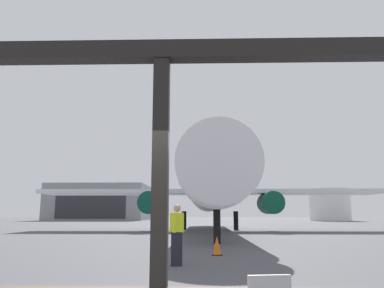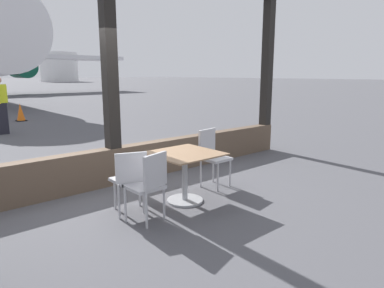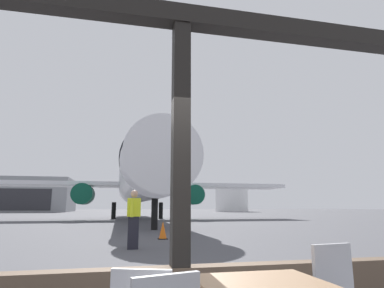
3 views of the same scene
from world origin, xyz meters
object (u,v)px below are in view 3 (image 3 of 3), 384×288
object	(u,v)px
airplane	(141,180)
traffic_cone	(163,230)
distant_hangar	(26,195)
fuel_storage_tank	(231,198)
ground_crew_worker	(134,218)

from	to	relation	value
airplane	traffic_cone	distance (m)	18.41
traffic_cone	airplane	bearing A→B (deg)	89.33
distant_hangar	fuel_storage_tank	bearing A→B (deg)	-8.79
airplane	ground_crew_worker	bearing A→B (deg)	-94.06
airplane	distant_hangar	distance (m)	59.69
distant_hangar	fuel_storage_tank	xyz separation A→B (m)	(49.36, -7.63, -0.67)
airplane	ground_crew_worker	world-z (taller)	airplane
airplane	fuel_storage_tank	xyz separation A→B (m)	(25.59, 47.13, -0.43)
airplane	distant_hangar	world-z (taller)	airplane
distant_hangar	fuel_storage_tank	distance (m)	49.95
traffic_cone	fuel_storage_tank	size ratio (longest dim) A/B	0.08
traffic_cone	fuel_storage_tank	distance (m)	70.21
distant_hangar	airplane	bearing A→B (deg)	-66.54
distant_hangar	ground_crew_worker	bearing A→B (deg)	-73.59
traffic_cone	distant_hangar	size ratio (longest dim) A/B	0.03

